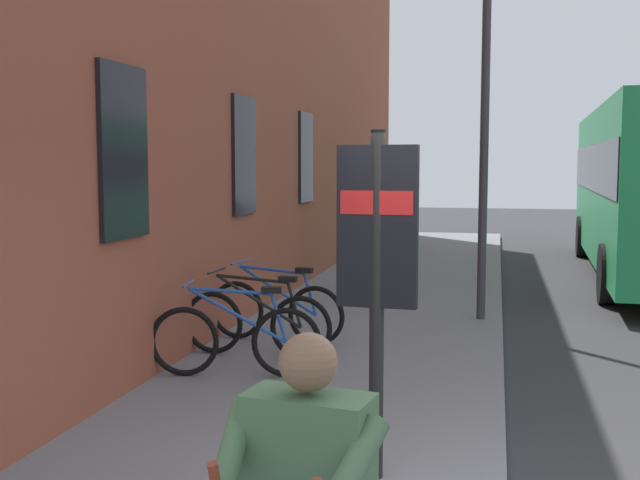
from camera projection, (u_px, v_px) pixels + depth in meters
ground at (580, 337)px, 10.30m from camera, size 60.00×60.00×0.00m
sidewalk_pavement at (393, 299)px, 12.85m from camera, size 24.00×3.50×0.12m
station_facade at (288, 46)px, 13.84m from camera, size 22.00×0.65×8.74m
bicycle_end_of_row at (236, 339)px, 7.94m from camera, size 0.51×1.75×0.97m
bicycle_under_window at (257, 323)px, 8.77m from camera, size 0.48×1.77×0.97m
bicycle_beside_lamp at (276, 310)px, 9.50m from camera, size 0.48×1.76×0.97m
transit_info_sign at (377, 249)px, 5.27m from camera, size 0.11×0.55×2.40m
pedestrian_crossing_street at (374, 230)px, 13.09m from camera, size 0.37×0.64×1.74m
street_lamp at (485, 103)px, 10.66m from camera, size 0.28×0.28×5.04m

